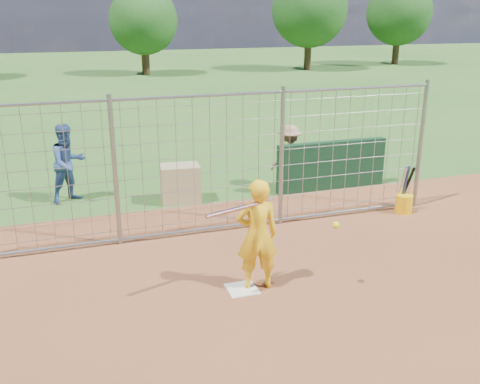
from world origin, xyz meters
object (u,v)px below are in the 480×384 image
object	(u,v)px
bystander_c	(289,156)
bucket_with_bats	(404,201)
bystander_a	(68,163)
equipment_bin	(180,184)
batter	(257,235)

from	to	relation	value
bystander_c	bucket_with_bats	bearing A→B (deg)	112.23
bystander_a	bystander_c	size ratio (longest dim) A/B	1.15
equipment_bin	bucket_with_bats	xyz separation A→B (m)	(4.10, -2.06, -0.15)
batter	bucket_with_bats	xyz separation A→B (m)	(3.84, 1.95, -0.59)
batter	bucket_with_bats	world-z (taller)	batter
batter	bystander_a	xyz separation A→B (m)	(-2.46, 4.80, -0.00)
bystander_a	bucket_with_bats	xyz separation A→B (m)	(6.30, -2.85, -0.58)
bystander_a	bystander_c	distance (m)	4.81
batter	bystander_c	size ratio (longest dim) A/B	1.15
bystander_a	equipment_bin	size ratio (longest dim) A/B	2.07
equipment_bin	bystander_c	bearing A→B (deg)	10.46
bystander_a	bucket_with_bats	distance (m)	6.94
batter	bucket_with_bats	bearing A→B (deg)	-144.95
bystander_c	bystander_a	bearing A→B (deg)	-18.64
bystander_c	bucket_with_bats	distance (m)	2.77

